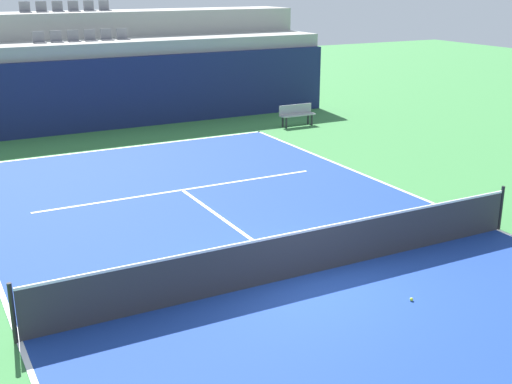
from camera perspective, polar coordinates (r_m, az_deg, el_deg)
ground_plane at (r=13.49m, az=3.94°, el=-7.18°), size 80.00×80.00×0.00m
court_surface at (r=13.49m, az=3.94°, el=-7.16°), size 11.00×24.00×0.01m
baseline_far at (r=23.91m, az=-11.34°, el=3.74°), size 11.00×0.10×0.00m
sideline_left at (r=11.85m, az=-19.62°, el=-11.98°), size 0.10×24.00×0.00m
sideline_right at (r=16.82m, az=19.95°, el=-3.03°), size 0.10×24.00×0.00m
service_line_far at (r=18.85m, az=-6.35°, el=0.18°), size 8.26×0.10×0.00m
centre_service_line at (r=16.07m, az=-2.08°, el=-2.88°), size 0.10×6.40×0.00m
back_wall at (r=26.69m, az=-13.58°, el=8.07°), size 20.51×0.30×2.78m
stands_tier_lower at (r=27.94m, az=-14.35°, el=9.00°), size 20.51×2.40×3.33m
stands_tier_upper at (r=30.19m, az=-15.57°, el=10.52°), size 20.51×2.40×4.36m
seating_row_lower at (r=27.83m, az=-14.69°, el=12.66°), size 3.75×0.44×0.44m
seating_row_upper at (r=30.10m, az=-15.98°, el=14.88°), size 3.75×0.44×0.44m
tennis_net at (r=13.29m, az=3.99°, el=-5.19°), size 11.08×0.08×1.07m
player_bench at (r=27.04m, az=3.50°, el=6.75°), size 1.50×0.40×0.85m
tennis_ball_0 at (r=12.77m, az=13.19°, el=-8.95°), size 0.07×0.07×0.07m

